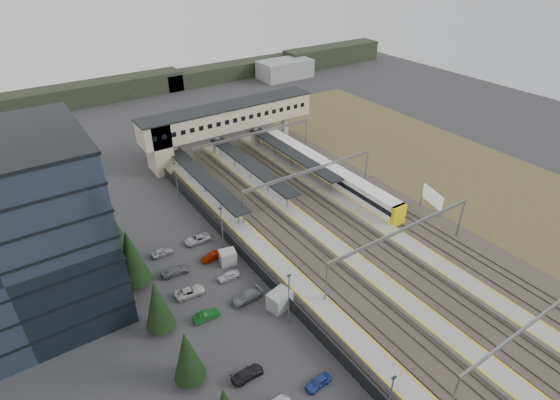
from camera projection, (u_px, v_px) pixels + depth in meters
ground at (302, 267)px, 65.99m from camera, size 220.00×220.00×0.00m
conifer_row at (169, 322)px, 50.29m from camera, size 4.42×49.82×9.50m
car_park at (241, 325)px, 55.41m from camera, size 10.60×44.46×1.29m
lampposts at (251, 259)px, 60.82m from camera, size 0.50×53.25×8.07m
fence at (248, 259)px, 65.93m from camera, size 0.08×90.00×2.00m
relay_cabin_near at (280, 300)px, 58.22m from camera, size 3.49×2.89×2.55m
relay_cabin_far at (228, 257)px, 66.17m from camera, size 2.79×2.48×2.22m
rail_corridor at (329, 229)px, 73.81m from camera, size 34.00×90.00×0.92m
canopies at (250, 165)px, 86.40m from camera, size 23.10×30.00×3.28m
footbridge at (217, 122)px, 95.27m from camera, size 40.40×6.40×11.20m
gantries at (351, 201)px, 70.68m from camera, size 28.40×62.28×7.17m
train at (324, 170)px, 88.33m from camera, size 2.96×41.20×3.73m
billboard at (432, 198)px, 77.27m from camera, size 1.55×5.32×4.55m
scrub_east at (462, 175)px, 90.87m from camera, size 34.00×120.00×0.06m
treeline_far at (193, 79)px, 141.14m from camera, size 170.00×19.00×7.00m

